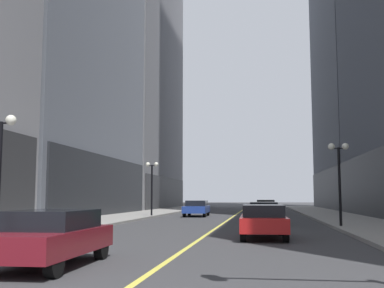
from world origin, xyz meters
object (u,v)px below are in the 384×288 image
car_maroon (49,236)px  car_blue (197,208)px  car_red (263,220)px  car_green (263,212)px  street_lamp_left_near (0,149)px  car_yellow (266,206)px  street_lamp_left_far (152,177)px  street_lamp_right_mid (339,165)px

car_maroon → car_blue: same height
car_red → car_blue: bearing=105.0°
car_maroon → car_red: same height
car_green → car_red: bearing=-90.1°
car_maroon → street_lamp_left_near: size_ratio=0.97×
car_red → car_maroon: bearing=-121.1°
car_maroon → car_yellow: bearing=82.0°
car_blue → street_lamp_left_near: (-3.37, -24.71, 2.54)m
car_yellow → street_lamp_left_near: (-9.14, -33.81, 2.54)m
street_lamp_left_far → street_lamp_right_mid: same height
car_green → street_lamp_right_mid: 5.77m
car_red → car_yellow: same height
car_yellow → street_lamp_right_mid: 23.69m
car_yellow → street_lamp_left_far: street_lamp_left_far is taller
car_maroon → street_lamp_right_mid: bearing=58.5°
street_lamp_left_far → car_green: bearing=-44.4°
street_lamp_left_near → street_lamp_right_mid: bearing=39.5°
car_red → street_lamp_left_near: bearing=-154.5°
car_blue → street_lamp_left_near: bearing=-97.8°
car_red → car_yellow: bearing=89.4°
car_maroon → car_green: (5.06, 18.03, -0.00)m
car_red → car_green: same height
street_lamp_left_far → car_yellow: bearing=50.9°
street_lamp_right_mid → car_blue: bearing=123.7°
street_lamp_left_near → street_lamp_left_far: (0.00, 22.58, 0.00)m
street_lamp_left_far → car_maroon: bearing=-81.9°
car_red → street_lamp_left_near: street_lamp_left_near is taller
car_yellow → street_lamp_left_far: size_ratio=0.92×
car_green → street_lamp_left_near: bearing=-122.5°
car_maroon → car_blue: 28.85m
car_maroon → street_lamp_right_mid: (9.00, 14.67, 2.54)m
car_yellow → street_lamp_right_mid: (3.66, -23.27, 2.54)m
car_blue → street_lamp_left_far: (-3.37, -2.13, 2.54)m
car_yellow → street_lamp_left_near: street_lamp_left_near is taller
car_blue → car_yellow: same height
car_maroon → car_green: same height
car_red → street_lamp_left_far: 20.53m
street_lamp_left_far → street_lamp_right_mid: (12.80, -12.04, 0.00)m
car_blue → car_red: bearing=-75.0°
street_lamp_left_near → street_lamp_left_far: 22.58m
car_blue → street_lamp_right_mid: bearing=-56.3°
car_maroon → street_lamp_right_mid: street_lamp_right_mid is taller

